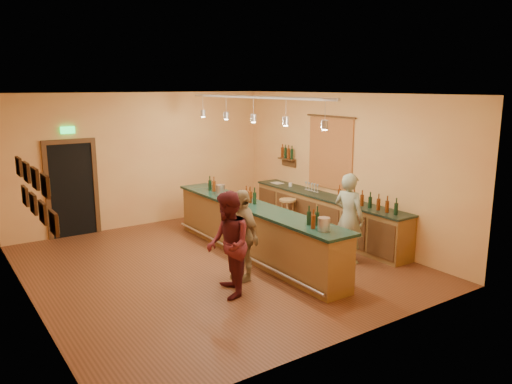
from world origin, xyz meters
TOP-DOWN VIEW (x-y plane):
  - floor at (0.00, 0.00)m, footprint 7.00×7.00m
  - ceiling at (0.00, 0.00)m, footprint 6.50×7.00m
  - wall_back at (0.00, 3.50)m, footprint 6.50×0.02m
  - wall_front at (0.00, -3.50)m, footprint 6.50×0.02m
  - wall_left at (-3.25, 0.00)m, footprint 0.02×7.00m
  - wall_right at (3.25, 0.00)m, footprint 0.02×7.00m
  - doorway at (-1.70, 3.47)m, footprint 1.15×0.09m
  - tapestry at (3.23, 0.40)m, footprint 0.03×1.40m
  - bottle_shelf at (3.17, 1.90)m, footprint 0.17×0.55m
  - picture_grid at (-3.21, -0.75)m, footprint 0.06×2.20m
  - back_counter at (2.97, 0.18)m, footprint 0.60×4.55m
  - tasting_bar at (0.87, -0.00)m, footprint 0.73×5.10m
  - pendant_track at (0.87, -0.00)m, footprint 0.11×4.60m
  - bartender at (2.19, -1.29)m, footprint 0.54×0.71m
  - customer_a at (-0.54, -1.36)m, footprint 0.92×1.02m
  - customer_b at (0.04, -0.88)m, footprint 0.45×0.97m
  - bar_stool at (2.45, 0.93)m, footprint 0.38×0.38m

SIDE VIEW (x-z plane):
  - floor at x=0.00m, z-range 0.00..0.00m
  - back_counter at x=2.97m, z-range -0.15..1.12m
  - tasting_bar at x=0.87m, z-range -0.08..1.30m
  - bar_stool at x=2.45m, z-range 0.25..1.04m
  - customer_b at x=0.04m, z-range 0.00..1.61m
  - customer_a at x=-0.54m, z-range 0.00..1.73m
  - bartender at x=2.19m, z-range 0.00..1.75m
  - doorway at x=-1.70m, z-range -0.11..2.36m
  - wall_back at x=0.00m, z-range 0.00..3.20m
  - wall_front at x=0.00m, z-range 0.00..3.20m
  - wall_left at x=-3.25m, z-range 0.00..3.20m
  - wall_right at x=3.25m, z-range 0.00..3.20m
  - bottle_shelf at x=3.17m, z-range 1.39..1.94m
  - tapestry at x=3.23m, z-range 1.05..2.65m
  - picture_grid at x=-3.21m, z-range 1.60..2.30m
  - pendant_track at x=0.87m, z-range 2.73..3.24m
  - ceiling at x=0.00m, z-range 3.19..3.21m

